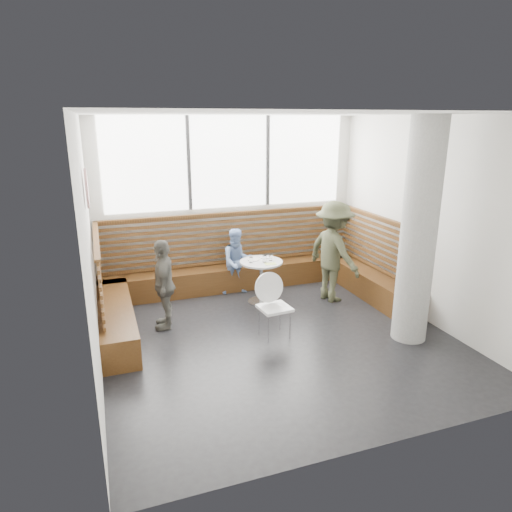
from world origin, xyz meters
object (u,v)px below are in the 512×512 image
object	(u,v)px
cafe_table	(261,273)
cafe_chair	(273,300)
child_back	(237,262)
child_left	(164,284)
concrete_column	(419,233)
adult_man	(334,252)

from	to	relation	value
cafe_table	cafe_chair	distance (m)	1.30
cafe_table	child_back	bearing A→B (deg)	114.53
child_left	child_back	bearing A→B (deg)	135.28
concrete_column	cafe_table	size ratio (longest dim) A/B	4.17
cafe_chair	adult_man	xyz separation A→B (m)	(1.53, 0.98, 0.33)
child_back	cafe_table	bearing A→B (deg)	-64.06
concrete_column	cafe_chair	distance (m)	2.28
adult_man	child_back	xyz separation A→B (m)	(-1.51, 0.86, -0.28)
concrete_column	child_back	distance (m)	3.33
cafe_table	child_left	distance (m)	1.80
adult_man	child_left	world-z (taller)	adult_man
adult_man	cafe_table	bearing A→B (deg)	63.28
cafe_chair	child_back	distance (m)	1.84
cafe_table	adult_man	xyz separation A→B (m)	(1.25, -0.29, 0.35)
cafe_table	adult_man	distance (m)	1.33
child_back	child_left	distance (m)	1.79
concrete_column	adult_man	size ratio (longest dim) A/B	1.79
concrete_column	cafe_chair	xyz separation A→B (m)	(-1.89, 0.74, -1.04)
concrete_column	child_left	world-z (taller)	concrete_column
concrete_column	child_back	xyz separation A→B (m)	(-1.87, 2.58, -0.98)
cafe_table	child_back	xyz separation A→B (m)	(-0.26, 0.57, 0.07)
adult_man	child_left	xyz separation A→B (m)	(-3.00, -0.14, -0.19)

